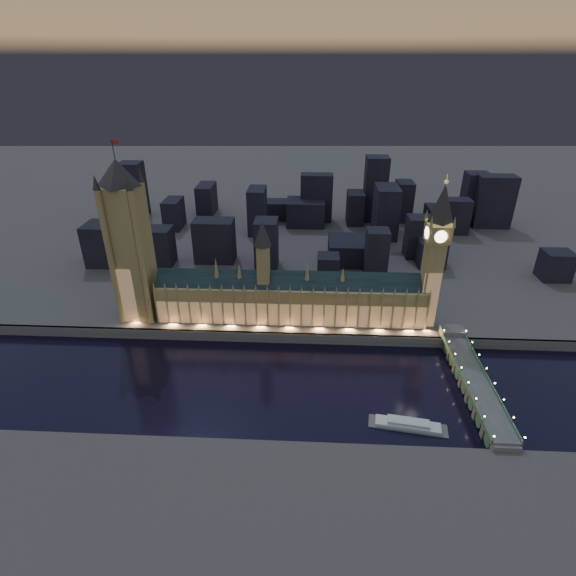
{
  "coord_description": "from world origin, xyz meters",
  "views": [
    {
      "loc": [
        19.83,
        -233.93,
        188.67
      ],
      "look_at": [
        5.0,
        55.0,
        38.0
      ],
      "focal_mm": 28.0,
      "sensor_mm": 36.0,
      "label": 1
    }
  ],
  "objects_px": {
    "palace_of_westminster": "(289,298)",
    "victoria_tower": "(128,236)",
    "westminster_bridge": "(472,380)",
    "elizabeth_tower": "(436,246)",
    "river_boat": "(408,424)"
  },
  "relations": [
    {
      "from": "palace_of_westminster",
      "to": "elizabeth_tower",
      "type": "relative_size",
      "value": 1.8
    },
    {
      "from": "palace_of_westminster",
      "to": "river_boat",
      "type": "relative_size",
      "value": 4.47
    },
    {
      "from": "river_boat",
      "to": "westminster_bridge",
      "type": "bearing_deg",
      "value": 38.29
    },
    {
      "from": "palace_of_westminster",
      "to": "elizabeth_tower",
      "type": "xyz_separation_m",
      "value": [
        102.22,
        0.17,
        44.21
      ]
    },
    {
      "from": "palace_of_westminster",
      "to": "victoria_tower",
      "type": "bearing_deg",
      "value": 179.91
    },
    {
      "from": "palace_of_westminster",
      "to": "victoria_tower",
      "type": "relative_size",
      "value": 1.53
    },
    {
      "from": "victoria_tower",
      "to": "river_boat",
      "type": "relative_size",
      "value": 2.92
    },
    {
      "from": "palace_of_westminster",
      "to": "victoria_tower",
      "type": "distance_m",
      "value": 125.01
    },
    {
      "from": "palace_of_westminster",
      "to": "victoria_tower",
      "type": "xyz_separation_m",
      "value": [
        -115.78,
        0.18,
        47.15
      ]
    },
    {
      "from": "palace_of_westminster",
      "to": "westminster_bridge",
      "type": "distance_m",
      "value": 137.01
    },
    {
      "from": "elizabeth_tower",
      "to": "palace_of_westminster",
      "type": "bearing_deg",
      "value": -179.9
    },
    {
      "from": "palace_of_westminster",
      "to": "westminster_bridge",
      "type": "relative_size",
      "value": 1.79
    },
    {
      "from": "victoria_tower",
      "to": "river_boat",
      "type": "distance_m",
      "value": 225.91
    },
    {
      "from": "victoria_tower",
      "to": "westminster_bridge",
      "type": "height_order",
      "value": "victoria_tower"
    },
    {
      "from": "victoria_tower",
      "to": "river_boat",
      "type": "xyz_separation_m",
      "value": [
        188.38,
        -101.83,
        -71.96
      ]
    }
  ]
}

